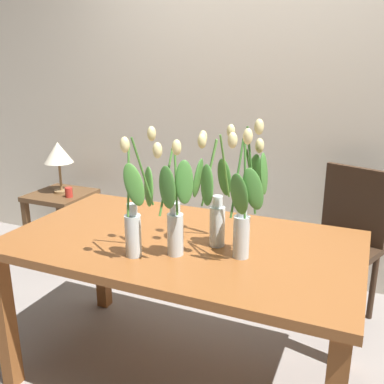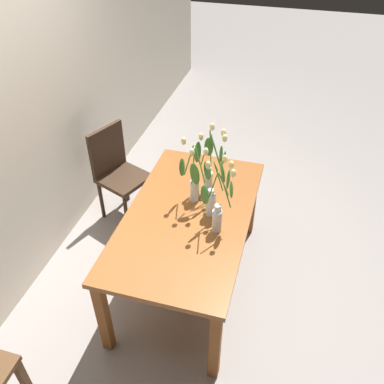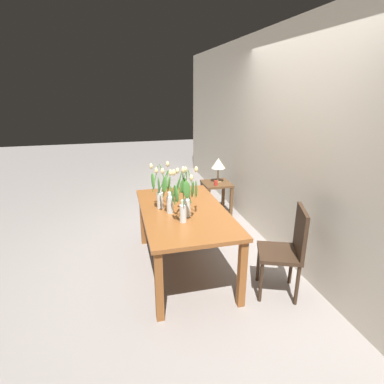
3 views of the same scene
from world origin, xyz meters
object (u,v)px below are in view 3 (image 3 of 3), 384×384
(tulip_vase_0, at_px, (187,197))
(table_lamp, at_px, (218,164))
(dining_table, at_px, (184,218))
(tulip_vase_3, at_px, (182,201))
(tulip_vase_1, at_px, (167,197))
(side_table, at_px, (216,189))
(tulip_vase_2, at_px, (160,193))
(pillar_candle, at_px, (216,183))
(dining_chair, at_px, (288,247))

(tulip_vase_0, distance_m, table_lamp, 1.84)
(table_lamp, bearing_deg, dining_table, -31.46)
(tulip_vase_3, bearing_deg, tulip_vase_1, -158.96)
(tulip_vase_1, height_order, side_table, tulip_vase_1)
(side_table, xyz_separation_m, table_lamp, (-0.00, 0.02, 0.42))
(dining_table, height_order, tulip_vase_1, tulip_vase_1)
(tulip_vase_2, distance_m, tulip_vase_3, 0.45)
(dining_table, bearing_deg, tulip_vase_3, -14.50)
(tulip_vase_0, bearing_deg, tulip_vase_1, -119.25)
(tulip_vase_2, bearing_deg, table_lamp, 140.29)
(side_table, xyz_separation_m, pillar_candle, (0.13, -0.06, 0.16))
(tulip_vase_1, distance_m, dining_chair, 1.30)
(dining_chair, bearing_deg, tulip_vase_0, -119.49)
(dining_chair, bearing_deg, tulip_vase_1, -119.45)
(pillar_candle, bearing_deg, dining_table, -31.59)
(tulip_vase_1, distance_m, table_lamp, 1.85)
(tulip_vase_3, xyz_separation_m, dining_chair, (0.34, 0.98, -0.45))
(dining_table, relative_size, tulip_vase_2, 2.98)
(dining_table, relative_size, tulip_vase_0, 3.03)
(tulip_vase_2, bearing_deg, pillar_candle, 139.35)
(side_table, bearing_deg, pillar_candle, -24.03)
(tulip_vase_3, bearing_deg, dining_chair, 70.72)
(table_lamp, bearing_deg, tulip_vase_3, -28.68)
(side_table, bearing_deg, tulip_vase_0, -28.44)
(dining_chair, height_order, side_table, dining_chair)
(tulip_vase_2, xyz_separation_m, dining_chair, (0.76, 1.13, -0.39))
(dining_table, distance_m, dining_chair, 1.12)
(tulip_vase_0, xyz_separation_m, tulip_vase_2, (-0.26, -0.23, -0.02))
(dining_chair, distance_m, pillar_candle, 1.98)
(tulip_vase_1, height_order, dining_chair, tulip_vase_1)
(tulip_vase_2, height_order, side_table, tulip_vase_2)
(dining_chair, bearing_deg, table_lamp, -179.83)
(dining_table, bearing_deg, pillar_candle, 148.41)
(dining_table, bearing_deg, side_table, 149.07)
(tulip_vase_0, distance_m, tulip_vase_1, 0.21)
(tulip_vase_1, height_order, pillar_candle, tulip_vase_1)
(tulip_vase_3, relative_size, table_lamp, 1.45)
(table_lamp, bearing_deg, dining_chair, 0.17)
(dining_chair, relative_size, table_lamp, 2.34)
(tulip_vase_3, distance_m, dining_chair, 1.13)
(tulip_vase_1, height_order, table_lamp, tulip_vase_1)
(dining_table, height_order, dining_chair, dining_chair)
(tulip_vase_0, relative_size, tulip_vase_1, 1.05)
(tulip_vase_3, distance_m, table_lamp, 2.02)
(dining_table, height_order, tulip_vase_0, tulip_vase_0)
(pillar_candle, bearing_deg, dining_chair, 2.50)
(tulip_vase_0, relative_size, pillar_candle, 7.04)
(tulip_vase_3, height_order, pillar_candle, tulip_vase_3)
(side_table, relative_size, pillar_candle, 7.33)
(tulip_vase_3, bearing_deg, pillar_candle, 151.45)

